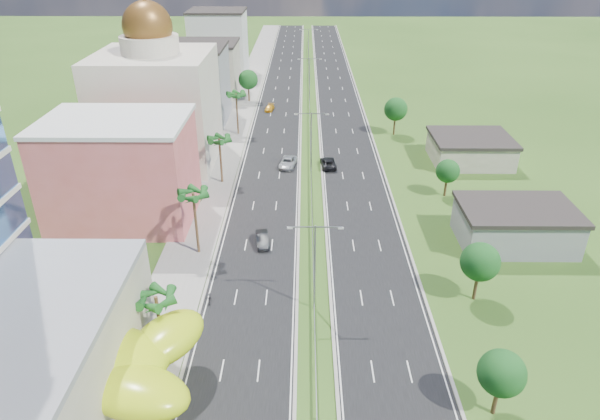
{
  "coord_description": "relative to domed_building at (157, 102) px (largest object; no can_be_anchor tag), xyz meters",
  "views": [
    {
      "loc": [
        -1.19,
        -39.62,
        38.76
      ],
      "look_at": [
        -1.74,
        21.21,
        7.0
      ],
      "focal_mm": 32.0,
      "sensor_mm": 36.0,
      "label": 1
    }
  ],
  "objects": [
    {
      "name": "shed_near",
      "position": [
        56.0,
        -30.0,
        -8.85
      ],
      "size": [
        15.0,
        10.0,
        5.0
      ],
      "primitive_type": "cube",
      "color": "gray",
      "rests_on": "ground"
    },
    {
      "name": "median_guardrail",
      "position": [
        28.0,
        16.99,
        -10.74
      ],
      "size": [
        0.1,
        216.06,
        0.76
      ],
      "color": "gray",
      "rests_on": "ground"
    },
    {
      "name": "car_dark_left",
      "position": [
        21.0,
        -30.79,
        -10.54
      ],
      "size": [
        2.3,
        4.92,
        1.56
      ],
      "primitive_type": "imported",
      "rotation": [
        0.0,
        0.0,
        0.14
      ],
      "color": "black",
      "rests_on": "road_left"
    },
    {
      "name": "streetlight_median_e",
      "position": [
        28.0,
        85.0,
        -4.61
      ],
      "size": [
        6.04,
        0.25,
        11.0
      ],
      "color": "gray",
      "rests_on": "ground"
    },
    {
      "name": "streetlight_median_b",
      "position": [
        28.0,
        -45.0,
        -4.61
      ],
      "size": [
        6.04,
        0.25,
        11.0
      ],
      "color": "gray",
      "rests_on": "ground"
    },
    {
      "name": "car_yellow_far_left",
      "position": [
        18.26,
        31.98,
        -10.67
      ],
      "size": [
        2.42,
        4.66,
        1.29
      ],
      "primitive_type": "imported",
      "rotation": [
        0.0,
        0.0,
        -0.14
      ],
      "color": "gold",
      "rests_on": "road_left"
    },
    {
      "name": "domed_building",
      "position": [
        0.0,
        0.0,
        0.0
      ],
      "size": [
        20.0,
        20.0,
        28.7
      ],
      "color": "beige",
      "rests_on": "ground"
    },
    {
      "name": "midrise_white",
      "position": [
        1.0,
        70.0,
        -2.35
      ],
      "size": [
        16.0,
        15.0,
        18.0
      ],
      "primitive_type": "cube",
      "color": "silver",
      "rests_on": "ground"
    },
    {
      "name": "motorcycle",
      "position": [
        15.7,
        -43.89,
        -10.65
      ],
      "size": [
        0.81,
        2.12,
        1.32
      ],
      "primitive_type": "imported",
      "rotation": [
        0.0,
        0.0,
        0.09
      ],
      "color": "black",
      "rests_on": "road_left"
    },
    {
      "name": "palm_tree_b",
      "position": [
        12.5,
        -53.0,
        -4.29
      ],
      "size": [
        3.6,
        3.6,
        8.1
      ],
      "color": "#47301C",
      "rests_on": "ground"
    },
    {
      "name": "car_silver_mid_left",
      "position": [
        23.73,
        -2.97,
        -10.51
      ],
      "size": [
        3.63,
        6.19,
        1.62
      ],
      "primitive_type": "imported",
      "rotation": [
        0.0,
        0.0,
        -0.17
      ],
      "color": "#9FA2A6",
      "rests_on": "road_left"
    },
    {
      "name": "leafy_tree_lfar",
      "position": [
        12.5,
        40.0,
        -5.78
      ],
      "size": [
        4.9,
        4.9,
        8.05
      ],
      "color": "#47301C",
      "rests_on": "ground"
    },
    {
      "name": "road_right",
      "position": [
        35.5,
        35.0,
        -11.33
      ],
      "size": [
        11.0,
        260.0,
        0.04
      ],
      "primitive_type": "cube",
      "color": "black",
      "rests_on": "ground"
    },
    {
      "name": "road_left",
      "position": [
        20.5,
        35.0,
        -11.33
      ],
      "size": [
        11.0,
        260.0,
        0.04
      ],
      "primitive_type": "cube",
      "color": "black",
      "rests_on": "ground"
    },
    {
      "name": "midrise_beige",
      "position": [
        1.0,
        47.0,
        -4.85
      ],
      "size": [
        16.0,
        15.0,
        13.0
      ],
      "primitive_type": "cube",
      "color": "#A29B85",
      "rests_on": "ground"
    },
    {
      "name": "shed_far",
      "position": [
        58.0,
        -0.0,
        -9.15
      ],
      "size": [
        14.0,
        12.0,
        4.4
      ],
      "primitive_type": "cube",
      "color": "#A29B85",
      "rests_on": "ground"
    },
    {
      "name": "streetlight_median_d",
      "position": [
        28.0,
        40.0,
        -4.61
      ],
      "size": [
        6.04,
        0.25,
        11.0
      ],
      "color": "gray",
      "rests_on": "ground"
    },
    {
      "name": "midrise_grey",
      "position": [
        1.0,
        25.0,
        -3.35
      ],
      "size": [
        16.0,
        15.0,
        16.0
      ],
      "primitive_type": "cube",
      "color": "gray",
      "rests_on": "ground"
    },
    {
      "name": "leafy_tree_rb",
      "position": [
        47.0,
        -43.0,
        -6.18
      ],
      "size": [
        4.55,
        4.55,
        7.47
      ],
      "color": "#47301C",
      "rests_on": "ground"
    },
    {
      "name": "leafy_tree_rc",
      "position": [
        50.0,
        -15.0,
        -6.98
      ],
      "size": [
        3.85,
        3.85,
        6.33
      ],
      "color": "#47301C",
      "rests_on": "ground"
    },
    {
      "name": "ground",
      "position": [
        28.0,
        -55.0,
        -11.35
      ],
      "size": [
        500.0,
        500.0,
        0.0
      ],
      "primitive_type": "plane",
      "color": "#2D5119",
      "rests_on": "ground"
    },
    {
      "name": "palm_tree_c",
      "position": [
        12.5,
        -33.0,
        -2.85
      ],
      "size": [
        3.6,
        3.6,
        9.6
      ],
      "color": "#47301C",
      "rests_on": "ground"
    },
    {
      "name": "car_dark_far_right",
      "position": [
        31.2,
        -3.03,
        -10.52
      ],
      "size": [
        3.06,
        5.89,
        1.58
      ],
      "primitive_type": "imported",
      "rotation": [
        0.0,
        0.0,
        3.22
      ],
      "color": "black",
      "rests_on": "road_right"
    },
    {
      "name": "sidewalk_left",
      "position": [
        11.0,
        35.0,
        -11.29
      ],
      "size": [
        7.0,
        260.0,
        0.12
      ],
      "primitive_type": "cube",
      "color": "gray",
      "rests_on": "ground"
    },
    {
      "name": "leafy_tree_rd",
      "position": [
        46.0,
        15.0,
        -5.78
      ],
      "size": [
        4.9,
        4.9,
        8.05
      ],
      "color": "#47301C",
      "rests_on": "ground"
    },
    {
      "name": "leafy_tree_ra",
      "position": [
        44.0,
        -60.0,
        -6.58
      ],
      "size": [
        4.2,
        4.2,
        6.9
      ],
      "color": "#47301C",
      "rests_on": "ground"
    },
    {
      "name": "palm_tree_e",
      "position": [
        12.5,
        15.0,
        -3.05
      ],
      "size": [
        3.6,
        3.6,
        9.4
      ],
      "color": "#47301C",
      "rests_on": "ground"
    },
    {
      "name": "lime_canopy",
      "position": [
        8.0,
        -59.0,
        -6.36
      ],
      "size": [
        18.0,
        15.0,
        7.4
      ],
      "color": "#B8D314",
      "rests_on": "ground"
    },
    {
      "name": "palm_tree_d",
      "position": [
        12.5,
        -10.0,
        -3.81
      ],
      "size": [
        3.6,
        3.6,
        8.6
      ],
      "color": "#47301C",
      "rests_on": "ground"
    },
    {
      "name": "streetlight_median_c",
      "position": [
        28.0,
        -5.0,
        -4.61
      ],
      "size": [
        6.04,
        0.25,
        11.0
      ],
      "color": "gray",
      "rests_on": "ground"
    },
    {
      "name": "pink_shophouse",
      "position": [
        0.0,
        -23.0,
        -3.85
      ],
      "size": [
        20.0,
        15.0,
        15.0
      ],
      "primitive_type": "cube",
      "color": "#CF5955",
      "rests_on": "ground"
    }
  ]
}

